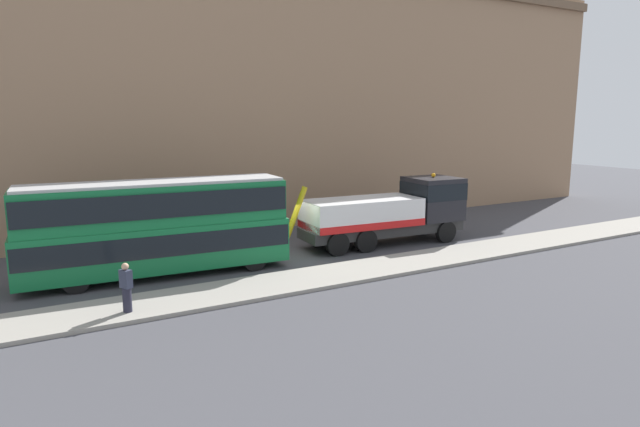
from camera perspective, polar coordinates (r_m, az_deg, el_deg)
The scene contains 6 objects.
ground_plane at distance 26.72m, azimuth -3.24°, elevation -4.40°, with size 120.00×120.00×0.00m, color #424247.
near_kerb at distance 23.14m, azimuth 1.42°, elevation -6.47°, with size 60.00×2.80×0.15m, color gray.
building_facade at distance 32.28m, azimuth -9.01°, elevation 12.43°, with size 60.00×1.50×16.00m.
recovery_tow_truck at distance 29.05m, azimuth 7.46°, elevation 0.26°, with size 10.21×3.20×3.67m.
double_decker_bus at distance 23.82m, azimuth -16.75°, elevation -1.08°, with size 11.15×3.24×4.06m.
pedestrian_onlooker at distance 19.56m, azimuth -19.68°, elevation -7.40°, with size 0.41×0.47×1.71m.
Camera 1 is at (-11.46, -23.20, 6.64)m, focal length 30.44 mm.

